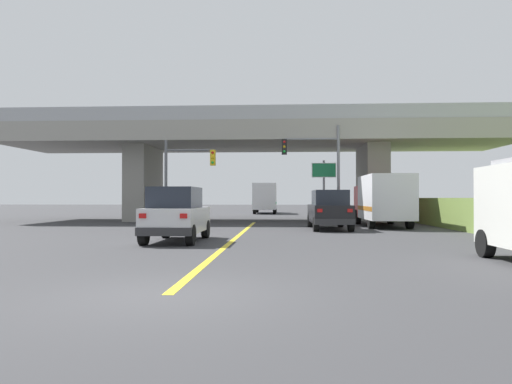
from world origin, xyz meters
name	(u,v)px	position (x,y,z in m)	size (l,w,h in m)	color
ground	(257,221)	(0.00, 26.85, 0.00)	(160.00, 160.00, 0.00)	#353538
overpass_bridge	(257,145)	(0.00, 26.85, 5.40)	(35.04, 8.71, 7.47)	gray
lane_divider_stripe	(237,237)	(0.00, 12.08, 0.00)	(0.20, 24.16, 0.01)	yellow
suv_lead	(177,214)	(-2.04, 9.94, 1.01)	(1.89, 4.32, 2.02)	silver
suv_crossing	(329,210)	(4.29, 17.34, 1.01)	(2.04, 4.85, 2.02)	black
box_truck	(383,199)	(7.53, 19.99, 1.53)	(2.33, 6.84, 2.87)	red
traffic_signal_nearside	(320,162)	(4.18, 22.45, 3.85)	(3.60, 0.36, 6.12)	slate
traffic_signal_farside	(183,170)	(-4.23, 21.78, 3.32)	(3.17, 0.36, 5.19)	#56595E
highway_sign	(324,177)	(4.52, 23.62, 2.95)	(1.56, 0.17, 4.04)	slate
semi_truck_distant	(265,198)	(0.01, 43.00, 1.63)	(2.33, 7.15, 3.09)	navy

